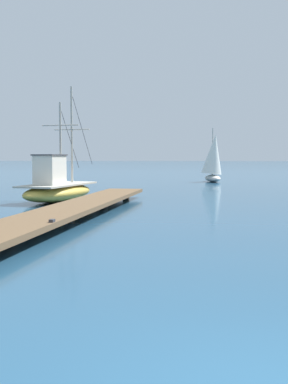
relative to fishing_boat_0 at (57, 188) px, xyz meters
The scene contains 3 objects.
floating_dock 7.17m from the fishing_boat_0, 70.38° to the right, with size 2.76×19.97×0.53m.
fishing_boat_0 is the anchor object (origin of this frame).
distant_sailboat 20.79m from the fishing_boat_0, 67.81° to the left, with size 2.36×3.57×4.52m.
Camera 1 is at (-0.85, -4.46, 2.23)m, focal length 47.34 mm.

